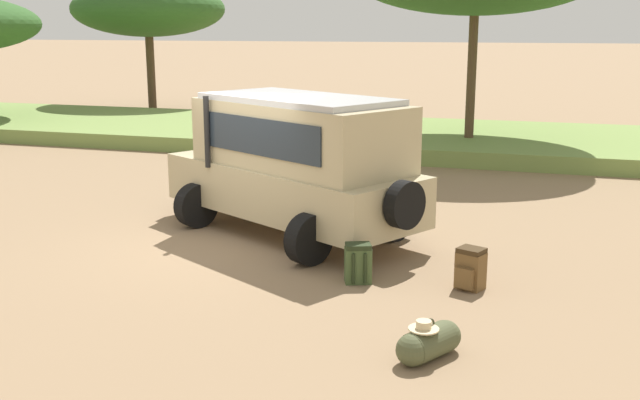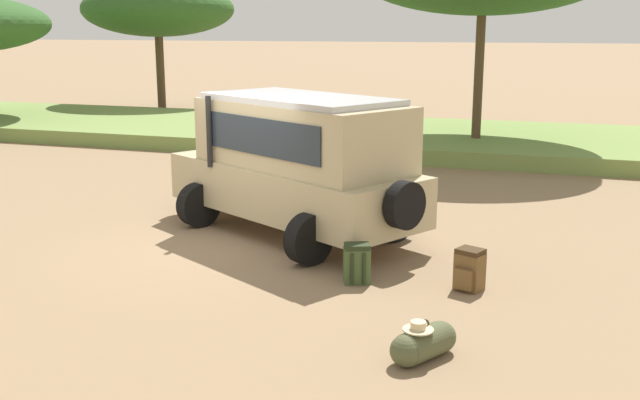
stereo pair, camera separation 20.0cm
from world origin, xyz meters
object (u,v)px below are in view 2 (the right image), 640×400
object	(u,v)px
backpack_beside_front_wheel	(469,270)
duffel_bag_low_black_case	(423,343)
backpack_cluster_center	(357,264)
safari_vehicle	(297,162)
acacia_tree_left_mid	(158,9)

from	to	relation	value
backpack_beside_front_wheel	duffel_bag_low_black_case	bearing A→B (deg)	-94.27
backpack_beside_front_wheel	backpack_cluster_center	bearing A→B (deg)	-172.57
safari_vehicle	backpack_cluster_center	xyz separation A→B (m)	(1.68, -2.12, -1.01)
safari_vehicle	duffel_bag_low_black_case	bearing A→B (deg)	-54.70
acacia_tree_left_mid	backpack_cluster_center	bearing A→B (deg)	-53.20
backpack_cluster_center	acacia_tree_left_mid	xyz separation A→B (m)	(-13.85, 18.51, 3.97)
safari_vehicle	acacia_tree_left_mid	bearing A→B (deg)	126.58
backpack_cluster_center	duffel_bag_low_black_case	bearing A→B (deg)	-58.01
backpack_beside_front_wheel	acacia_tree_left_mid	distance (m)	24.26
duffel_bag_low_black_case	acacia_tree_left_mid	size ratio (longest dim) A/B	0.13
duffel_bag_low_black_case	backpack_beside_front_wheel	bearing A→B (deg)	85.73
acacia_tree_left_mid	duffel_bag_low_black_case	bearing A→B (deg)	-53.68
backpack_beside_front_wheel	duffel_bag_low_black_case	world-z (taller)	backpack_beside_front_wheel
safari_vehicle	backpack_cluster_center	world-z (taller)	safari_vehicle
safari_vehicle	acacia_tree_left_mid	size ratio (longest dim) A/B	0.81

